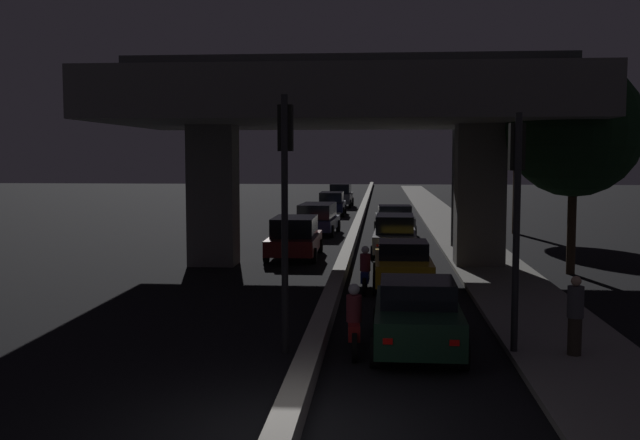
{
  "coord_description": "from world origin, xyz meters",
  "views": [
    {
      "loc": [
        1.36,
        -10.52,
        4.08
      ],
      "look_at": [
        -0.98,
        17.96,
        1.65
      ],
      "focal_mm": 42.0,
      "sensor_mm": 36.0,
      "label": 1
    }
  ],
  "objects_px": {
    "car_taxi_yellow_second": "(403,264)",
    "car_grey_fourth_oncoming": "(341,195)",
    "car_silver_third": "(395,235)",
    "traffic_light_right_of_median": "(516,192)",
    "car_dark_red_lead_oncoming": "(295,237)",
    "car_dark_green_lead": "(417,315)",
    "traffic_light_left_of_median": "(285,178)",
    "car_dark_blue_second_oncoming": "(318,218)",
    "pedestrian_on_sidewalk": "(575,316)",
    "car_dark_blue_third_oncoming": "(332,203)",
    "car_grey_fourth": "(394,221)",
    "street_lamp": "(448,149)",
    "motorcycle_blue_filtering_mid": "(365,272)",
    "motorcycle_red_filtering_near": "(354,324)"
  },
  "relations": [
    {
      "from": "car_dark_green_lead",
      "to": "car_dark_red_lead_oncoming",
      "type": "relative_size",
      "value": 0.88
    },
    {
      "from": "pedestrian_on_sidewalk",
      "to": "traffic_light_right_of_median",
      "type": "bearing_deg",
      "value": 164.51
    },
    {
      "from": "traffic_light_left_of_median",
      "to": "car_taxi_yellow_second",
      "type": "height_order",
      "value": "traffic_light_left_of_median"
    },
    {
      "from": "car_dark_green_lead",
      "to": "motorcycle_blue_filtering_mid",
      "type": "height_order",
      "value": "car_dark_green_lead"
    },
    {
      "from": "street_lamp",
      "to": "car_taxi_yellow_second",
      "type": "distance_m",
      "value": 10.86
    },
    {
      "from": "car_grey_fourth_oncoming",
      "to": "traffic_light_right_of_median",
      "type": "bearing_deg",
      "value": 9.13
    },
    {
      "from": "car_dark_blue_third_oncoming",
      "to": "traffic_light_right_of_median",
      "type": "bearing_deg",
      "value": 9.45
    },
    {
      "from": "traffic_light_right_of_median",
      "to": "car_dark_red_lead_oncoming",
      "type": "height_order",
      "value": "traffic_light_right_of_median"
    },
    {
      "from": "car_silver_third",
      "to": "car_dark_green_lead",
      "type": "bearing_deg",
      "value": -177.78
    },
    {
      "from": "street_lamp",
      "to": "car_dark_green_lead",
      "type": "relative_size",
      "value": 1.79
    },
    {
      "from": "car_grey_fourth",
      "to": "car_dark_green_lead",
      "type": "bearing_deg",
      "value": 178.14
    },
    {
      "from": "motorcycle_blue_filtering_mid",
      "to": "pedestrian_on_sidewalk",
      "type": "bearing_deg",
      "value": -148.09
    },
    {
      "from": "car_grey_fourth",
      "to": "car_grey_fourth_oncoming",
      "type": "distance_m",
      "value": 22.39
    },
    {
      "from": "car_taxi_yellow_second",
      "to": "motorcycle_blue_filtering_mid",
      "type": "bearing_deg",
      "value": 128.13
    },
    {
      "from": "car_grey_fourth",
      "to": "pedestrian_on_sidewalk",
      "type": "relative_size",
      "value": 2.55
    },
    {
      "from": "car_silver_third",
      "to": "car_grey_fourth_oncoming",
      "type": "xyz_separation_m",
      "value": [
        -3.85,
        29.65,
        0.1
      ]
    },
    {
      "from": "traffic_light_left_of_median",
      "to": "car_grey_fourth_oncoming",
      "type": "relative_size",
      "value": 1.22
    },
    {
      "from": "car_grey_fourth",
      "to": "motorcycle_blue_filtering_mid",
      "type": "height_order",
      "value": "car_grey_fourth"
    },
    {
      "from": "car_dark_blue_third_oncoming",
      "to": "motorcycle_blue_filtering_mid",
      "type": "xyz_separation_m",
      "value": [
        2.98,
        -29.63,
        -0.24
      ]
    },
    {
      "from": "traffic_light_right_of_median",
      "to": "motorcycle_red_filtering_near",
      "type": "relative_size",
      "value": 2.61
    },
    {
      "from": "car_dark_blue_second_oncoming",
      "to": "motorcycle_blue_filtering_mid",
      "type": "height_order",
      "value": "car_dark_blue_second_oncoming"
    },
    {
      "from": "car_grey_fourth_oncoming",
      "to": "motorcycle_blue_filtering_mid",
      "type": "bearing_deg",
      "value": 5.78
    },
    {
      "from": "car_dark_blue_third_oncoming",
      "to": "pedestrian_on_sidewalk",
      "type": "height_order",
      "value": "pedestrian_on_sidewalk"
    },
    {
      "from": "car_taxi_yellow_second",
      "to": "car_silver_third",
      "type": "xyz_separation_m",
      "value": [
        -0.12,
        7.49,
        0.13
      ]
    },
    {
      "from": "car_dark_red_lead_oncoming",
      "to": "car_grey_fourth_oncoming",
      "type": "bearing_deg",
      "value": 179.37
    },
    {
      "from": "car_silver_third",
      "to": "car_dark_blue_second_oncoming",
      "type": "distance_m",
      "value": 9.05
    },
    {
      "from": "motorcycle_blue_filtering_mid",
      "to": "car_dark_red_lead_oncoming",
      "type": "bearing_deg",
      "value": 23.25
    },
    {
      "from": "pedestrian_on_sidewalk",
      "to": "traffic_light_left_of_median",
      "type": "bearing_deg",
      "value": 176.93
    },
    {
      "from": "traffic_light_right_of_median",
      "to": "car_taxi_yellow_second",
      "type": "distance_m",
      "value": 8.6
    },
    {
      "from": "motorcycle_red_filtering_near",
      "to": "traffic_light_left_of_median",
      "type": "bearing_deg",
      "value": 84.82
    },
    {
      "from": "car_taxi_yellow_second",
      "to": "car_dark_red_lead_oncoming",
      "type": "distance_m",
      "value": 7.79
    },
    {
      "from": "car_taxi_yellow_second",
      "to": "car_grey_fourth_oncoming",
      "type": "height_order",
      "value": "car_grey_fourth_oncoming"
    },
    {
      "from": "car_dark_green_lead",
      "to": "car_grey_fourth_oncoming",
      "type": "relative_size",
      "value": 0.95
    },
    {
      "from": "street_lamp",
      "to": "pedestrian_on_sidewalk",
      "type": "xyz_separation_m",
      "value": [
        0.98,
        -18.23,
        -3.48
      ]
    },
    {
      "from": "traffic_light_right_of_median",
      "to": "street_lamp",
      "type": "height_order",
      "value": "street_lamp"
    },
    {
      "from": "car_taxi_yellow_second",
      "to": "pedestrian_on_sidewalk",
      "type": "bearing_deg",
      "value": -159.43
    },
    {
      "from": "traffic_light_left_of_median",
      "to": "car_dark_blue_third_oncoming",
      "type": "distance_m",
      "value": 36.78
    },
    {
      "from": "car_silver_third",
      "to": "car_dark_red_lead_oncoming",
      "type": "height_order",
      "value": "car_silver_third"
    },
    {
      "from": "traffic_light_right_of_median",
      "to": "car_taxi_yellow_second",
      "type": "bearing_deg",
      "value": 104.36
    },
    {
      "from": "car_silver_third",
      "to": "traffic_light_right_of_median",
      "type": "bearing_deg",
      "value": -170.61
    },
    {
      "from": "car_taxi_yellow_second",
      "to": "car_grey_fourth",
      "type": "relative_size",
      "value": 1.06
    },
    {
      "from": "street_lamp",
      "to": "car_dark_blue_second_oncoming",
      "type": "distance_m",
      "value": 9.13
    },
    {
      "from": "motorcycle_red_filtering_near",
      "to": "motorcycle_blue_filtering_mid",
      "type": "bearing_deg",
      "value": -3.62
    },
    {
      "from": "car_grey_fourth",
      "to": "car_dark_blue_third_oncoming",
      "type": "bearing_deg",
      "value": 14.84
    },
    {
      "from": "traffic_light_left_of_median",
      "to": "car_dark_blue_second_oncoming",
      "type": "bearing_deg",
      "value": 93.27
    },
    {
      "from": "car_dark_blue_third_oncoming",
      "to": "pedestrian_on_sidewalk",
      "type": "relative_size",
      "value": 2.9
    },
    {
      "from": "car_dark_green_lead",
      "to": "car_grey_fourth",
      "type": "distance_m",
      "value": 22.77
    },
    {
      "from": "car_dark_red_lead_oncoming",
      "to": "pedestrian_on_sidewalk",
      "type": "relative_size",
      "value": 2.97
    },
    {
      "from": "car_dark_green_lead",
      "to": "car_dark_blue_second_oncoming",
      "type": "distance_m",
      "value": 23.68
    },
    {
      "from": "car_grey_fourth",
      "to": "car_grey_fourth_oncoming",
      "type": "bearing_deg",
      "value": 8.14
    }
  ]
}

